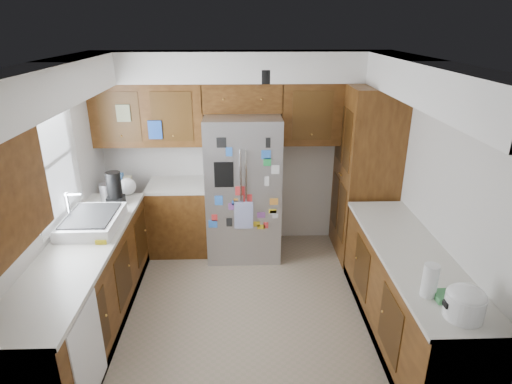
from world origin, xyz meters
TOP-DOWN VIEW (x-y plane):
  - floor at (0.00, 0.00)m, footprint 3.60×3.60m
  - room_shell at (-0.11, 0.36)m, footprint 3.64×3.24m
  - left_counter_run at (-1.36, 0.03)m, footprint 1.36×3.20m
  - right_counter_run at (1.50, -0.47)m, footprint 0.63×2.25m
  - pantry at (1.50, 1.15)m, footprint 0.60×0.90m
  - fridge at (-0.00, 1.20)m, footprint 0.90×0.79m
  - bridge_cabinet at (0.00, 1.43)m, footprint 0.96×0.34m
  - fridge_top_items at (-0.10, 1.38)m, footprint 0.93×0.34m
  - sink_assembly at (-1.50, 0.10)m, footprint 0.52×0.72m
  - left_counter_clutter at (-1.43, 0.84)m, footprint 0.36×0.87m
  - rice_cooker at (1.50, -1.38)m, footprint 0.28×0.27m
  - paper_towel at (1.36, -1.13)m, footprint 0.11×0.11m

SIDE VIEW (x-z plane):
  - floor at x=0.00m, z-range 0.00..0.00m
  - right_counter_run at x=1.50m, z-range -0.04..0.88m
  - left_counter_run at x=-1.36m, z-range -0.03..0.89m
  - fridge at x=0.00m, z-range 0.00..1.80m
  - sink_assembly at x=-1.50m, z-range 0.80..1.17m
  - rice_cooker at x=1.50m, z-range 0.92..1.16m
  - paper_towel at x=1.36m, z-range 0.92..1.18m
  - left_counter_clutter at x=-1.43m, z-range 0.86..1.24m
  - pantry at x=1.50m, z-range 0.00..2.15m
  - room_shell at x=-0.11m, z-range 0.56..3.08m
  - bridge_cabinet at x=0.00m, z-range 1.80..2.15m
  - fridge_top_items at x=-0.10m, z-range 2.13..2.42m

